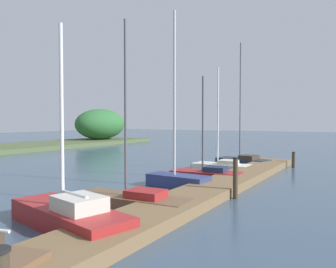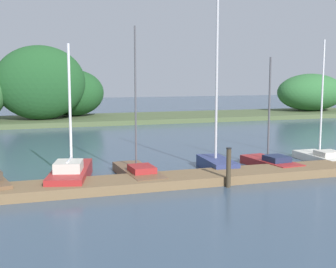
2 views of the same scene
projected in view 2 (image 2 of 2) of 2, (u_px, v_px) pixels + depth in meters
name	position (u px, v px, depth m)	size (l,w,h in m)	color
dock_pier	(227.00, 176.00, 18.12)	(21.14, 1.80, 0.35)	brown
far_shore	(21.00, 94.00, 39.00)	(54.11, 8.47, 6.66)	#4C5B38
sailboat_1	(71.00, 173.00, 17.78)	(2.27, 4.55, 5.38)	maroon
sailboat_2	(137.00, 171.00, 18.52)	(1.36, 4.22, 6.12)	brown
sailboat_3	(216.00, 160.00, 19.95)	(1.25, 2.90, 7.42)	navy
sailboat_4	(270.00, 162.00, 20.54)	(1.49, 3.61, 4.97)	maroon
sailboat_5	(321.00, 156.00, 22.01)	(1.36, 3.41, 5.84)	silver
mooring_piling_1	(229.00, 167.00, 16.91)	(0.20, 0.20, 1.50)	#3D3323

